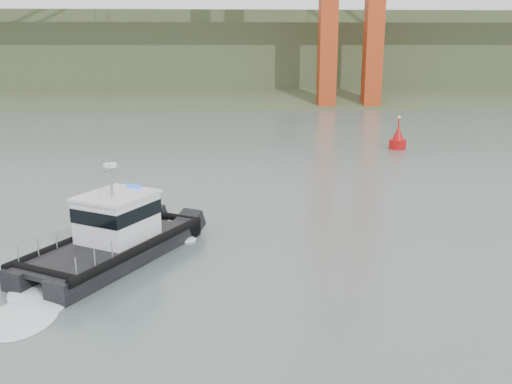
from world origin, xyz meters
TOP-DOWN VIEW (x-y plane):
  - ground at (0.00, 0.00)m, footprint 400.00×400.00m
  - headlands at (0.00, 125.50)m, footprint 500.00×105.36m
  - patrol_boat at (-5.69, 2.87)m, footprint 8.87×11.47m
  - nav_buoy at (18.79, 34.24)m, footprint 1.83×1.83m

SIDE VIEW (x-z plane):
  - ground at x=0.00m, z-range 0.00..0.00m
  - nav_buoy at x=18.79m, z-range -0.90..2.91m
  - patrol_boat at x=-5.69m, z-range -1.32..3.98m
  - headlands at x=0.00m, z-range -6.52..20.61m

